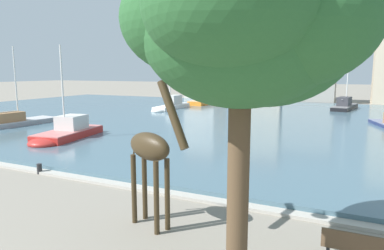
{
  "coord_description": "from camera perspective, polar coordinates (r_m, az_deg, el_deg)",
  "views": [
    {
      "loc": [
        9.15,
        -1.93,
        4.93
      ],
      "look_at": [
        1.78,
        13.89,
        2.2
      ],
      "focal_mm": 31.82,
      "sensor_mm": 36.0,
      "label": 1
    }
  ],
  "objects": [
    {
      "name": "sailboat_white",
      "position": [
        43.25,
        -3.64,
        3.15
      ],
      "size": [
        2.07,
        8.59,
        7.31
      ],
      "color": "white",
      "rests_on": "ground"
    },
    {
      "name": "park_bench",
      "position": [
        10.15,
        26.15,
        -18.01
      ],
      "size": [
        1.8,
        0.44,
        0.92
      ],
      "color": "brown",
      "rests_on": "ground"
    },
    {
      "name": "sailboat_black",
      "position": [
        47.47,
        24.35,
        2.87
      ],
      "size": [
        3.18,
        8.73,
        8.48
      ],
      "color": "black",
      "rests_on": "ground"
    },
    {
      "name": "townhouse_corner_house",
      "position": [
        58.22,
        19.3,
        8.18
      ],
      "size": [
        7.72,
        5.53,
        9.41
      ],
      "color": "gray",
      "rests_on": "ground"
    },
    {
      "name": "townhouse_tall_gabled",
      "position": [
        63.11,
        2.39,
        9.67
      ],
      "size": [
        5.85,
        6.95,
        11.58
      ],
      "color": "beige",
      "rests_on": "ground"
    },
    {
      "name": "sailboat_grey",
      "position": [
        33.78,
        -27.08,
        0.37
      ],
      "size": [
        2.97,
        9.23,
        7.11
      ],
      "color": "#939399",
      "rests_on": "ground"
    },
    {
      "name": "townhouse_end_terrace",
      "position": [
        61.64,
        12.77,
        9.43
      ],
      "size": [
        5.71,
        7.75,
        11.48
      ],
      "color": "#C6B293",
      "rests_on": "ground"
    },
    {
      "name": "quay_edge_coping",
      "position": [
        15.54,
        -12.85,
        -9.61
      ],
      "size": [
        81.25,
        0.5,
        0.12
      ],
      "primitive_type": "cube",
      "color": "#ADA89E",
      "rests_on": "ground"
    },
    {
      "name": "giraffe_statue",
      "position": [
        10.62,
        -6.65,
        -4.2
      ],
      "size": [
        2.76,
        1.39,
        4.96
      ],
      "color": "#382B19",
      "rests_on": "ground"
    },
    {
      "name": "harbor_water",
      "position": [
        35.01,
        9.59,
        0.91
      ],
      "size": [
        81.25,
        43.25,
        0.3
      ],
      "primitive_type": "cube",
      "color": "#476675",
      "rests_on": "ground"
    },
    {
      "name": "sailboat_orange",
      "position": [
        50.9,
        2.74,
        3.83
      ],
      "size": [
        2.73,
        8.62,
        5.95
      ],
      "color": "orange",
      "rests_on": "ground"
    },
    {
      "name": "mooring_bollard",
      "position": [
        18.33,
        -24.2,
        -6.7
      ],
      "size": [
        0.24,
        0.24,
        0.5
      ],
      "primitive_type": "cylinder",
      "color": "#232326",
      "rests_on": "ground"
    },
    {
      "name": "sailboat_red",
      "position": [
        25.55,
        -20.45,
        -1.43
      ],
      "size": [
        3.16,
        6.58,
        6.75
      ],
      "color": "red",
      "rests_on": "ground"
    },
    {
      "name": "shade_tree",
      "position": [
        7.33,
        9.32,
        15.5
      ],
      "size": [
        5.23,
        5.68,
        7.27
      ],
      "color": "brown",
      "rests_on": "ground"
    }
  ]
}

